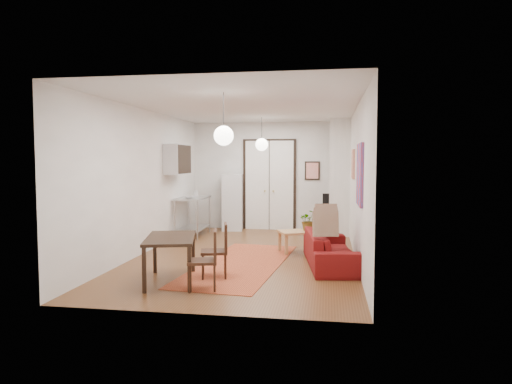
# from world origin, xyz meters

# --- Properties ---
(floor) EXTENTS (7.00, 7.00, 0.00)m
(floor) POSITION_xyz_m (0.00, 0.00, 0.00)
(floor) COLOR brown
(floor) RESTS_ON ground
(ceiling) EXTENTS (4.20, 7.00, 0.02)m
(ceiling) POSITION_xyz_m (0.00, 0.00, 2.90)
(ceiling) COLOR silver
(ceiling) RESTS_ON wall_back
(wall_back) EXTENTS (4.20, 0.02, 2.90)m
(wall_back) POSITION_xyz_m (0.00, 3.50, 1.45)
(wall_back) COLOR white
(wall_back) RESTS_ON floor
(wall_front) EXTENTS (4.20, 0.02, 2.90)m
(wall_front) POSITION_xyz_m (0.00, -3.50, 1.45)
(wall_front) COLOR white
(wall_front) RESTS_ON floor
(wall_left) EXTENTS (0.02, 7.00, 2.90)m
(wall_left) POSITION_xyz_m (-2.10, 0.00, 1.45)
(wall_left) COLOR white
(wall_left) RESTS_ON floor
(wall_right) EXTENTS (0.02, 7.00, 2.90)m
(wall_right) POSITION_xyz_m (2.10, 0.00, 1.45)
(wall_right) COLOR white
(wall_right) RESTS_ON floor
(double_doors) EXTENTS (1.44, 0.06, 2.50)m
(double_doors) POSITION_xyz_m (0.00, 3.46, 1.20)
(double_doors) COLOR white
(double_doors) RESTS_ON wall_back
(stub_partition) EXTENTS (0.50, 0.10, 2.90)m
(stub_partition) POSITION_xyz_m (1.85, 2.55, 1.45)
(stub_partition) COLOR white
(stub_partition) RESTS_ON floor
(wall_cabinet) EXTENTS (0.35, 1.00, 0.70)m
(wall_cabinet) POSITION_xyz_m (-1.92, 1.50, 1.90)
(wall_cabinet) COLOR silver
(wall_cabinet) RESTS_ON wall_left
(painting_popart) EXTENTS (0.05, 1.00, 1.00)m
(painting_popart) POSITION_xyz_m (2.08, -1.25, 1.65)
(painting_popart) COLOR red
(painting_popart) RESTS_ON wall_right
(painting_abstract) EXTENTS (0.05, 0.50, 0.60)m
(painting_abstract) POSITION_xyz_m (2.08, 0.80, 1.80)
(painting_abstract) COLOR white
(painting_abstract) RESTS_ON wall_right
(poster_back) EXTENTS (0.40, 0.03, 0.50)m
(poster_back) POSITION_xyz_m (1.15, 3.47, 1.60)
(poster_back) COLOR red
(poster_back) RESTS_ON wall_back
(print_left) EXTENTS (0.03, 0.44, 0.54)m
(print_left) POSITION_xyz_m (-2.07, 2.00, 1.95)
(print_left) COLOR #9D5E41
(print_left) RESTS_ON wall_left
(pendant_back) EXTENTS (0.30, 0.30, 0.80)m
(pendant_back) POSITION_xyz_m (0.00, 2.00, 2.25)
(pendant_back) COLOR white
(pendant_back) RESTS_ON ceiling
(pendant_front) EXTENTS (0.30, 0.30, 0.80)m
(pendant_front) POSITION_xyz_m (0.00, -2.00, 2.25)
(pendant_front) COLOR white
(pendant_front) RESTS_ON ceiling
(kilim_rug) EXTENTS (1.76, 3.87, 0.01)m
(kilim_rug) POSITION_xyz_m (0.03, -0.77, 0.00)
(kilim_rug) COLOR #C55C31
(kilim_rug) RESTS_ON floor
(sofa) EXTENTS (1.08, 2.15, 0.60)m
(sofa) POSITION_xyz_m (1.64, -0.64, 0.30)
(sofa) COLOR maroon
(sofa) RESTS_ON floor
(coffee_table) EXTENTS (1.13, 0.90, 0.44)m
(coffee_table) POSITION_xyz_m (1.08, 0.52, 0.38)
(coffee_table) COLOR tan
(coffee_table) RESTS_ON floor
(potted_plant) EXTENTS (0.46, 0.49, 0.43)m
(potted_plant) POSITION_xyz_m (1.18, 0.52, 0.66)
(potted_plant) COLOR #2A5E2B
(potted_plant) RESTS_ON coffee_table
(kitchen_counter) EXTENTS (0.64, 1.26, 0.96)m
(kitchen_counter) POSITION_xyz_m (-1.75, 2.12, 0.63)
(kitchen_counter) COLOR #B6B9BB
(kitchen_counter) RESTS_ON floor
(bowl) EXTENTS (0.23, 0.23, 0.06)m
(bowl) POSITION_xyz_m (-1.75, 1.82, 0.99)
(bowl) COLOR white
(bowl) RESTS_ON kitchen_counter
(soap_bottle) EXTENTS (0.09, 0.09, 0.20)m
(soap_bottle) POSITION_xyz_m (-1.75, 2.37, 1.06)
(soap_bottle) COLOR #5094AE
(soap_bottle) RESTS_ON kitchen_counter
(fridge) EXTENTS (0.60, 0.60, 1.51)m
(fridge) POSITION_xyz_m (-0.96, 3.15, 0.75)
(fridge) COLOR silver
(fridge) RESTS_ON floor
(dining_table) EXTENTS (1.01, 1.41, 0.70)m
(dining_table) POSITION_xyz_m (-0.82, -2.11, 0.62)
(dining_table) COLOR black
(dining_table) RESTS_ON floor
(dining_chair_near) EXTENTS (0.50, 0.63, 0.87)m
(dining_chair_near) POSITION_xyz_m (-0.22, -1.67, 0.50)
(dining_chair_near) COLOR #371B11
(dining_chair_near) RESTS_ON floor
(dining_chair_far) EXTENTS (0.50, 0.63, 0.87)m
(dining_chair_far) POSITION_xyz_m (-0.22, -2.37, 0.50)
(dining_chair_far) COLOR #371B11
(dining_chair_far) RESTS_ON floor
(black_side_chair) EXTENTS (0.52, 0.52, 1.03)m
(black_side_chair) POSITION_xyz_m (1.65, 3.25, 0.61)
(black_side_chair) COLOR black
(black_side_chair) RESTS_ON floor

